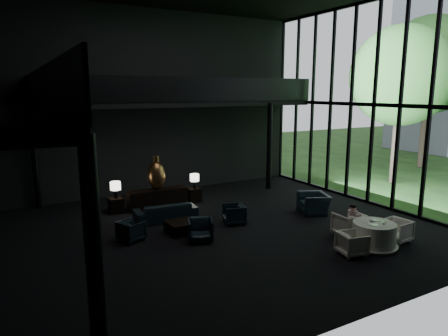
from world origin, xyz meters
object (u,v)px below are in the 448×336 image
side_table_left (116,205)px  dining_table (374,237)px  child (353,214)px  dining_chair_east (396,230)px  dining_chair_north (349,222)px  window_armchair (314,199)px  sofa (166,208)px  dining_chair_west (352,243)px  coffee_table (181,227)px  side_table_right (194,195)px  console (158,198)px  bronze_urn (156,175)px  table_lamp_right (195,178)px  table_lamp_left (115,187)px  lounge_armchair_south (200,229)px  lounge_armchair_east (234,214)px  lounge_armchair_west (131,231)px

side_table_left → dining_table: size_ratio=0.40×
child → dining_chair_east: bearing=135.0°
dining_table → dining_chair_north: dining_chair_north is taller
window_armchair → side_table_left: bearing=-98.2°
dining_chair_north → dining_chair_east: bearing=132.5°
sofa → dining_chair_east: 7.62m
sofa → dining_chair_west: bearing=126.6°
side_table_left → coffee_table: bearing=-68.5°
side_table_right → coffee_table: (-1.92, -3.18, -0.10)m
console → bronze_urn: 0.94m
side_table_left → dining_chair_west: 8.67m
console → dining_chair_east: (5.17, -6.93, -0.01)m
table_lamp_right → dining_table: size_ratio=0.44×
dining_chair_west → table_lamp_left: bearing=45.8°
lounge_armchair_south → child: child is taller
table_lamp_right → dining_chair_west: (1.61, -7.03, -0.68)m
lounge_armchair_east → lounge_armchair_south: size_ratio=0.95×
table_lamp_left → dining_table: size_ratio=0.46×
dining_table → dining_chair_west: (-0.97, -0.09, 0.01)m
table_lamp_left → lounge_armchair_west: table_lamp_left is taller
child → side_table_right: bearing=-66.6°
dining_table → dining_chair_west: 0.97m
console → side_table_right: console is taller
side_table_left → coffee_table: 3.50m
window_armchair → console: bearing=-104.2°
dining_table → side_table_left: bearing=129.0°
dining_table → table_lamp_left: bearing=129.3°
dining_table → dining_chair_east: 0.99m
lounge_armchair_west → lounge_armchair_south: bearing=-143.8°
table_lamp_left → window_armchair: table_lamp_left is taller
coffee_table → dining_chair_west: 5.31m
side_table_right → lounge_armchair_west: (-3.51, -3.07, 0.03)m
lounge_armchair_east → dining_chair_west: lounge_armchair_east is taller
lounge_armchair_south → dining_chair_east: (5.23, -2.92, -0.00)m
bronze_urn → lounge_armchair_south: 4.19m
lounge_armchair_south → dining_chair_west: 4.45m
side_table_right → lounge_armchair_south: (-1.66, -4.13, 0.08)m
table_lamp_right → dining_chair_west: table_lamp_right is taller
dining_chair_north → console: bearing=-50.6°
table_lamp_left → lounge_armchair_south: size_ratio=0.87×
lounge_armchair_west → child: child is taller
window_armchair → coffee_table: size_ratio=1.45×
console → bronze_urn: bearing=90.0°
side_table_left → lounge_armchair_west: lounge_armchair_west is taller
bronze_urn → table_lamp_left: bearing=178.5°
window_armchair → lounge_armchair_west: bearing=-73.3°
side_table_left → dining_chair_north: 8.43m
side_table_right → dining_table: dining_table is taller
console → window_armchair: window_armchair is taller
child → console: bearing=-54.8°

